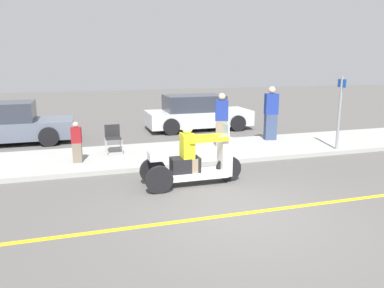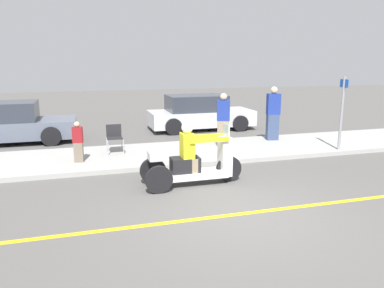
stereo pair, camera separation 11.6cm
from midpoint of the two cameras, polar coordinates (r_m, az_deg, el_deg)
ground_plane at (r=7.12m, az=7.82°, el=-10.53°), size 60.00×60.00×0.00m
lane_stripe at (r=6.98m, az=4.86°, el=-10.92°), size 24.00×0.12×0.01m
sidewalk_strip at (r=11.24m, az=-1.72°, el=-1.39°), size 28.00×2.80×0.12m
motorcycle_trike at (r=8.48m, az=0.44°, el=-2.86°), size 2.34×0.79×1.47m
spectator_mid_group at (r=10.35m, az=-16.67°, el=0.19°), size 0.28×0.19×1.10m
spectator_with_child at (r=12.99m, az=12.49°, el=4.42°), size 0.47×0.33×1.81m
spectator_end_of_line at (r=11.83m, az=5.05°, el=3.55°), size 0.45×0.35×1.67m
folding_chair_curbside at (r=11.21m, az=-11.46°, el=1.27°), size 0.47×0.47×0.82m
parked_car_lot_right at (r=14.23m, az=-26.60°, el=2.76°), size 4.58×1.95×1.41m
parked_car_lot_far at (r=15.32m, az=1.36°, el=4.71°), size 4.22×1.92×1.41m
street_sign at (r=12.11m, az=22.12°, el=4.76°), size 0.08×0.36×2.20m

